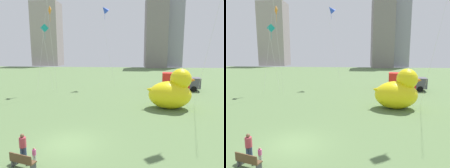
# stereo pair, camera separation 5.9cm
# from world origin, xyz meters

# --- Properties ---
(ground_plane) EXTENTS (140.00, 140.00, 0.00)m
(ground_plane) POSITION_xyz_m (0.00, 0.00, 0.00)
(ground_plane) COLOR #577244
(park_bench) EXTENTS (1.56, 0.83, 0.90)m
(park_bench) POSITION_xyz_m (-1.63, -3.13, 0.47)
(park_bench) COLOR brown
(park_bench) RESTS_ON ground
(person_adult) EXTENTS (0.40, 0.40, 1.62)m
(person_adult) POSITION_xyz_m (-2.07, -2.21, 0.89)
(person_adult) COLOR #38476B
(person_adult) RESTS_ON ground
(person_child) EXTENTS (0.22, 0.22, 0.88)m
(person_child) POSITION_xyz_m (-1.30, -2.40, 0.49)
(person_child) COLOR silver
(person_child) RESTS_ON ground
(giant_inflatable_duck) EXTENTS (5.44, 3.49, 4.51)m
(giant_inflatable_duck) POSITION_xyz_m (8.82, 9.91, 1.92)
(giant_inflatable_duck) COLOR yellow
(giant_inflatable_duck) RESTS_ON ground
(box_truck) EXTENTS (6.26, 3.19, 2.85)m
(box_truck) POSITION_xyz_m (12.37, 21.33, 1.45)
(box_truck) COLOR red
(box_truck) RESTS_ON ground
(city_skyline) EXTENTS (64.93, 16.70, 31.92)m
(city_skyline) POSITION_xyz_m (-0.80, 75.45, 14.54)
(city_skyline) COLOR #9E938C
(city_skyline) RESTS_ON ground
(kite_orange) EXTENTS (2.49, 3.59, 13.31)m
(kite_orange) POSITION_xyz_m (-8.53, 18.64, 12.04)
(kite_orange) COLOR silver
(kite_orange) RESTS_ON ground
(kite_teal) EXTENTS (1.50, 1.36, 10.55)m
(kite_teal) POSITION_xyz_m (-8.93, 17.74, 9.51)
(kite_teal) COLOR silver
(kite_teal) RESTS_ON ground
(kite_blue) EXTENTS (2.90, 2.81, 14.60)m
(kite_blue) POSITION_xyz_m (-0.57, 24.60, 13.79)
(kite_blue) COLOR silver
(kite_blue) RESTS_ON ground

